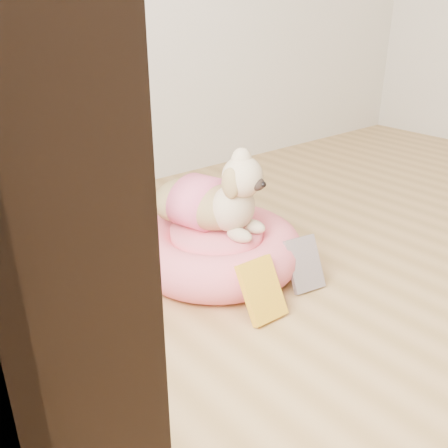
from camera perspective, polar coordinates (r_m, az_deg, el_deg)
pet_bed at (r=2.14m, az=-0.85°, el=-2.79°), size 0.74×0.74×0.19m
dog at (r=2.03m, az=-1.37°, el=4.41°), size 0.47×0.58×0.37m
book_yellow at (r=1.83m, az=4.34°, el=-7.54°), size 0.16×0.14×0.21m
book_white at (r=2.03m, az=9.18°, el=-4.53°), size 0.16×0.14×0.20m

